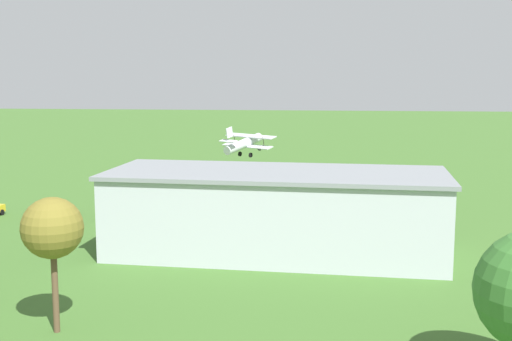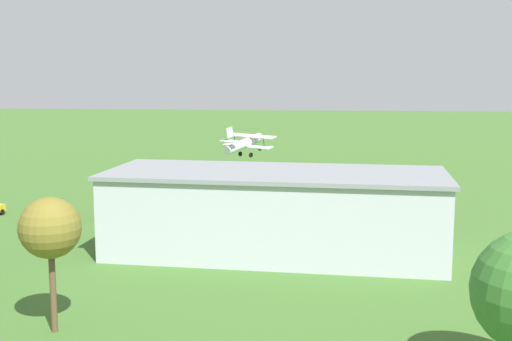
{
  "view_description": "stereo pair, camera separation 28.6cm",
  "coord_description": "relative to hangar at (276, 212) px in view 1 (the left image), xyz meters",
  "views": [
    {
      "loc": [
        -8.3,
        84.32,
        15.35
      ],
      "look_at": [
        0.01,
        8.66,
        4.17
      ],
      "focal_mm": 45.87,
      "sensor_mm": 36.0,
      "label": 1
    },
    {
      "loc": [
        -8.58,
        84.29,
        15.35
      ],
      "look_at": [
        0.01,
        8.66,
        4.17
      ],
      "focal_mm": 45.87,
      "sensor_mm": 36.0,
      "label": 2
    }
  ],
  "objects": [
    {
      "name": "person_at_fence_line",
      "position": [
        -5.7,
        -16.95,
        -2.74
      ],
      "size": [
        0.51,
        0.51,
        1.74
      ],
      "color": "navy",
      "rests_on": "ground_plane"
    },
    {
      "name": "person_walking_on_apron",
      "position": [
        -1.97,
        -17.27,
        -2.76
      ],
      "size": [
        0.54,
        0.54,
        1.71
      ],
      "color": "beige",
      "rests_on": "ground_plane"
    },
    {
      "name": "car_black",
      "position": [
        13.05,
        -12.56,
        -2.77
      ],
      "size": [
        2.5,
        4.89,
        1.64
      ],
      "color": "black",
      "rests_on": "ground_plane"
    },
    {
      "name": "car_white",
      "position": [
        18.59,
        -12.22,
        -2.77
      ],
      "size": [
        2.34,
        4.63,
        1.62
      ],
      "color": "white",
      "rests_on": "ground_plane"
    },
    {
      "name": "person_by_parked_cars",
      "position": [
        8.62,
        -15.82,
        -2.8
      ],
      "size": [
        0.5,
        0.5,
        1.63
      ],
      "color": "navy",
      "rests_on": "ground_plane"
    },
    {
      "name": "tree_behind_hangar_right",
      "position": [
        11.75,
        18.93,
        2.74
      ],
      "size": [
        3.66,
        3.66,
        8.25
      ],
      "color": "brown",
      "rests_on": "ground_plane"
    },
    {
      "name": "biplane",
      "position": [
        6.57,
        -30.19,
        2.76
      ],
      "size": [
        7.72,
        7.43,
        4.19
      ],
      "color": "silver"
    },
    {
      "name": "car_red",
      "position": [
        25.52,
        -12.38,
        -2.74
      ],
      "size": [
        1.95,
        4.62,
        1.69
      ],
      "color": "red",
      "rests_on": "ground_plane"
    },
    {
      "name": "ground_plane",
      "position": [
        4.02,
        -29.39,
        -3.61
      ],
      "size": [
        400.0,
        400.0,
        0.0
      ],
      "primitive_type": "plane",
      "color": "#3D6628"
    },
    {
      "name": "person_beside_truck",
      "position": [
        8.02,
        -14.39,
        -2.73
      ],
      "size": [
        0.42,
        0.42,
        1.77
      ],
      "color": "beige",
      "rests_on": "ground_plane"
    },
    {
      "name": "hangar",
      "position": [
        0.0,
        0.0,
        0.0
      ],
      "size": [
        29.43,
        12.95,
        7.21
      ],
      "color": "#B7BCC6",
      "rests_on": "ground_plane"
    }
  ]
}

